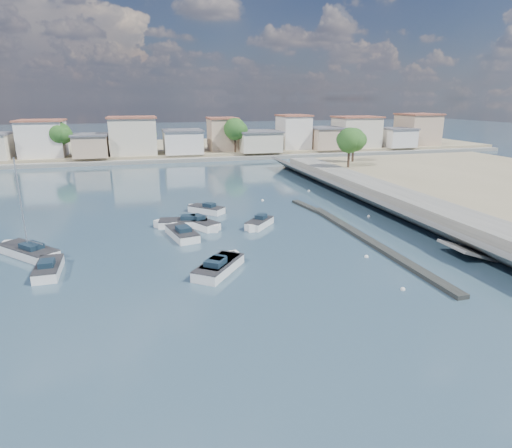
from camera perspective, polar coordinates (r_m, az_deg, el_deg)
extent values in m
plane|color=#2A4555|center=(68.25, -3.04, 4.89)|extent=(400.00, 400.00, 0.00)
cube|color=slate|center=(51.99, 24.30, 0.80)|extent=(5.00, 90.00, 1.80)
cube|color=slate|center=(49.36, 20.39, 0.47)|extent=(4.17, 90.00, 2.86)
cube|color=slate|center=(42.80, 27.06, -3.39)|extent=(5.31, 3.50, 1.94)
cube|color=black|center=(43.36, 14.84, -2.17)|extent=(1.00, 26.00, 0.35)
cube|color=black|center=(55.19, 7.19, 2.18)|extent=(2.00, 8.05, 0.30)
cube|color=gray|center=(118.91, -8.54, 9.98)|extent=(160.00, 40.00, 1.40)
cube|color=slate|center=(98.29, -6.99, 8.55)|extent=(160.00, 2.50, 0.80)
cube|color=silver|center=(105.57, -26.56, 10.11)|extent=(9.00, 9.00, 7.50)
cube|color=#99513D|center=(105.33, -26.83, 12.22)|extent=(9.54, 9.54, 0.35)
cube|color=tan|center=(101.32, -21.14, 9.67)|extent=(7.00, 8.00, 4.50)
cube|color=#595960|center=(101.11, -21.29, 11.03)|extent=(7.42, 8.48, 0.35)
cube|color=beige|center=(102.69, -16.07, 11.18)|extent=(10.00, 9.00, 8.00)
cube|color=#99513D|center=(102.44, -16.25, 13.51)|extent=(10.60, 9.54, 0.35)
cube|color=silver|center=(102.33, -9.74, 10.72)|extent=(8.50, 8.50, 5.00)
cube|color=#595960|center=(102.11, -9.81, 12.21)|extent=(9.01, 9.01, 0.35)
cube|color=tan|center=(106.63, -4.48, 11.79)|extent=(6.50, 7.50, 7.50)
cube|color=#99513D|center=(106.40, -4.53, 13.90)|extent=(6.89, 7.95, 0.35)
cube|color=beige|center=(104.72, 0.34, 10.93)|extent=(9.50, 9.00, 4.50)
cube|color=#595960|center=(104.52, 0.34, 12.26)|extent=(10.07, 9.54, 0.35)
cube|color=silver|center=(110.50, 5.02, 12.07)|extent=(7.00, 8.00, 8.00)
cube|color=#99513D|center=(110.28, 5.08, 14.23)|extent=(7.42, 8.48, 0.35)
cube|color=tan|center=(111.82, 9.29, 11.20)|extent=(8.00, 9.00, 5.00)
cube|color=#595960|center=(111.62, 9.35, 12.56)|extent=(8.48, 9.54, 0.35)
cube|color=beige|center=(116.61, 13.23, 11.81)|extent=(10.50, 8.50, 7.50)
cube|color=#99513D|center=(116.40, 13.35, 13.73)|extent=(11.13, 9.01, 0.35)
cube|color=silver|center=(120.65, 18.32, 10.84)|extent=(7.50, 7.50, 4.50)
cube|color=#595960|center=(120.48, 18.43, 11.99)|extent=(7.95, 7.95, 0.35)
cube|color=tan|center=(127.51, 20.71, 11.67)|extent=(9.00, 9.50, 8.00)
cube|color=#99513D|center=(127.32, 20.91, 13.53)|extent=(9.54, 10.07, 0.35)
cylinder|color=#38281E|center=(102.13, -24.49, 9.03)|extent=(0.44, 0.44, 3.38)
sphere|color=#1C4B19|center=(101.84, -24.71, 10.89)|extent=(4.80, 4.80, 4.80)
sphere|color=#1C4B19|center=(101.13, -24.24, 10.79)|extent=(3.60, 3.60, 3.60)
sphere|color=#1C4B19|center=(102.39, -25.11, 10.95)|extent=(3.30, 3.30, 3.30)
cylinder|color=#38281E|center=(103.93, -14.28, 9.96)|extent=(0.44, 0.44, 2.93)
sphere|color=#1C4B19|center=(103.68, -14.39, 11.55)|extent=(4.16, 4.16, 4.16)
sphere|color=#1C4B19|center=(103.19, -13.94, 11.45)|extent=(3.12, 3.12, 3.12)
sphere|color=#1C4B19|center=(104.04, -14.77, 11.61)|extent=(2.86, 2.86, 2.86)
cylinder|color=#38281E|center=(102.34, -2.80, 10.53)|extent=(0.44, 0.44, 3.60)
sphere|color=#1C4B19|center=(102.04, -2.82, 12.52)|extent=(5.12, 5.12, 5.12)
sphere|color=#1C4B19|center=(101.65, -2.20, 12.38)|extent=(3.84, 3.84, 3.84)
sphere|color=#1C4B19|center=(102.33, -3.33, 12.62)|extent=(3.52, 3.52, 3.52)
cylinder|color=#38281E|center=(109.78, 5.17, 10.76)|extent=(0.44, 0.44, 3.15)
sphere|color=#1C4B19|center=(109.52, 5.22, 12.39)|extent=(4.48, 4.48, 4.48)
sphere|color=#1C4B19|center=(109.31, 5.74, 12.25)|extent=(3.36, 3.36, 3.36)
sphere|color=#1C4B19|center=(109.66, 4.79, 12.47)|extent=(3.08, 3.08, 3.08)
cylinder|color=#38281E|center=(115.46, 12.94, 10.58)|extent=(0.44, 0.44, 2.70)
sphere|color=#1C4B19|center=(115.24, 13.03, 11.90)|extent=(3.84, 3.84, 3.84)
sphere|color=#1C4B19|center=(115.18, 13.46, 11.78)|extent=(2.88, 2.88, 2.88)
sphere|color=#1C4B19|center=(115.27, 12.68, 11.99)|extent=(2.64, 2.64, 2.64)
cylinder|color=#38281E|center=(78.91, 12.24, 8.58)|extent=(0.44, 0.44, 3.15)
sphere|color=#1C4B19|center=(78.57, 12.38, 10.83)|extent=(4.48, 4.48, 4.48)
sphere|color=#1C4B19|center=(78.49, 13.12, 10.63)|extent=(3.36, 3.36, 3.36)
sphere|color=#1C4B19|center=(78.61, 11.78, 10.97)|extent=(3.08, 3.08, 3.08)
cylinder|color=#38281E|center=(86.04, 12.79, 9.09)|extent=(0.44, 0.44, 2.93)
sphere|color=#1C4B19|center=(85.75, 12.91, 11.01)|extent=(4.16, 4.16, 4.16)
sphere|color=#1C4B19|center=(85.68, 13.54, 10.83)|extent=(3.12, 3.12, 3.12)
sphere|color=#1C4B19|center=(85.78, 12.41, 11.13)|extent=(2.86, 2.86, 2.86)
cube|color=white|center=(38.40, -25.90, -5.54)|extent=(1.89, 4.64, 1.00)
cube|color=white|center=(40.23, -25.49, -4.53)|extent=(1.80, 1.80, 1.00)
cube|color=#262628|center=(38.23, -25.99, -4.84)|extent=(1.93, 4.64, 0.08)
cube|color=#152633|center=(37.73, -26.14, -4.75)|extent=(1.14, 1.40, 0.48)
cube|color=white|center=(35.36, -4.79, -5.70)|extent=(3.96, 4.41, 1.00)
cube|color=white|center=(36.86, -3.51, -4.73)|extent=(1.36, 1.36, 1.00)
cube|color=#262628|center=(35.17, -4.81, -4.94)|extent=(3.99, 4.43, 0.08)
cube|color=#152633|center=(34.73, -5.14, -4.81)|extent=(1.62, 1.66, 0.48)
cube|color=white|center=(47.75, -9.64, 0.02)|extent=(5.50, 2.83, 1.00)
cube|color=white|center=(47.96, -12.33, -0.06)|extent=(1.96, 1.96, 1.00)
cube|color=#262628|center=(47.61, -9.67, 0.59)|extent=(5.51, 2.87, 0.08)
cube|color=#152633|center=(47.51, -9.05, 0.89)|extent=(1.76, 1.48, 0.48)
cube|color=white|center=(47.01, 0.47, -0.01)|extent=(3.92, 4.14, 1.00)
cube|color=white|center=(45.52, -0.47, -0.56)|extent=(1.24, 1.24, 1.00)
cube|color=#262628|center=(46.87, 0.47, 0.58)|extent=(3.94, 4.16, 0.08)
cube|color=#152633|center=(47.16, 0.68, 0.98)|extent=(1.57, 1.59, 0.48)
cube|color=white|center=(44.02, -9.82, -1.40)|extent=(3.11, 5.48, 1.00)
cube|color=white|center=(46.04, -10.69, -0.65)|extent=(1.99, 1.99, 1.00)
cube|color=#262628|center=(43.87, -9.85, -0.78)|extent=(3.15, 5.49, 0.08)
cube|color=#152633|center=(43.33, -9.65, -0.65)|extent=(1.57, 1.78, 0.48)
cube|color=white|center=(53.13, -6.61, 1.81)|extent=(4.38, 4.37, 1.00)
cube|color=white|center=(54.23, -8.23, 2.05)|extent=(1.25, 1.25, 1.00)
cube|color=#262628|center=(53.00, -6.63, 2.33)|extent=(4.41, 4.39, 0.08)
cube|color=#152633|center=(52.69, -6.25, 2.53)|extent=(1.71, 1.71, 0.48)
cube|color=white|center=(47.24, -7.43, -0.07)|extent=(3.97, 5.18, 1.00)
cube|color=white|center=(45.63, -5.84, -0.60)|extent=(1.62, 1.62, 1.00)
cube|color=#262628|center=(47.10, -7.46, 0.52)|extent=(4.01, 5.19, 0.08)
cube|color=#152633|center=(47.42, -7.82, 0.91)|extent=(1.71, 1.84, 0.48)
cube|color=white|center=(35.00, -4.98, -5.94)|extent=(4.99, 5.60, 1.00)
cube|color=white|center=(36.94, -3.34, -4.68)|extent=(1.69, 1.69, 1.00)
cube|color=#262628|center=(34.82, -5.00, -5.17)|extent=(5.03, 5.63, 0.08)
cube|color=#152633|center=(34.28, -5.43, -5.11)|extent=(2.04, 2.09, 0.48)
cube|color=white|center=(43.47, -28.06, -3.38)|extent=(5.90, 6.17, 1.00)
cube|color=white|center=(45.86, -29.85, -2.67)|extent=(1.58, 1.58, 1.00)
cube|color=#262628|center=(43.32, -28.14, -2.75)|extent=(5.94, 6.20, 0.08)
cube|color=#152633|center=(42.71, -27.75, -2.61)|extent=(2.28, 2.31, 0.48)
cylinder|color=silver|center=(42.32, -28.86, 2.38)|extent=(0.12, 0.12, 8.00)
cylinder|color=silver|center=(42.11, -27.45, -2.16)|extent=(1.68, 1.82, 0.08)
sphere|color=white|center=(39.32, 14.51, -4.26)|extent=(0.36, 0.36, 0.36)
sphere|color=white|center=(33.62, 18.99, -8.25)|extent=(0.36, 0.36, 0.36)
sphere|color=white|center=(52.78, 14.80, 0.99)|extent=(0.36, 0.36, 0.36)
sphere|color=white|center=(59.08, 0.87, 3.15)|extent=(0.36, 0.36, 0.36)
sphere|color=white|center=(65.83, 7.05, 4.40)|extent=(0.36, 0.36, 0.36)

